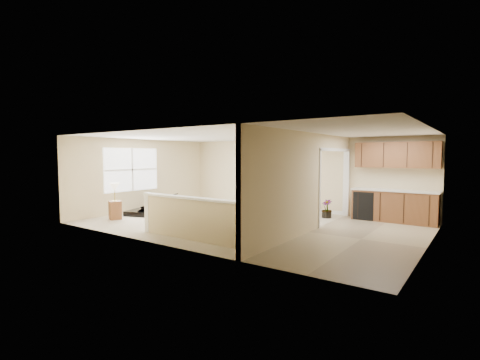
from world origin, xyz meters
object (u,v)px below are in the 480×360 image
Objects in this scene: loveseat at (287,202)px; palm_plant at (256,191)px; small_plant at (327,210)px; piano_bench at (200,212)px; piano at (157,196)px; lamp_stand at (115,204)px; accent_table at (273,195)px.

palm_plant reaches higher than loveseat.
piano_bench is at bearing -136.91° from small_plant.
small_plant is at bearing 8.40° from piano.
piano is 5.52m from small_plant.
piano is at bearing 80.54° from lamp_stand.
lamp_stand is at bearing -150.58° from piano_bench.
accent_table is at bearing 28.08° from piano.
lamp_stand is (-2.29, -1.29, 0.19)m from piano_bench.
piano is 1.25× the size of loveseat.
piano reaches higher than piano_bench.
piano is 3.69× the size of small_plant.
accent_table is (-0.60, 0.10, 0.19)m from loveseat.
palm_plant reaches higher than piano_bench.
loveseat is (3.35, 2.82, -0.27)m from piano.
piano_bench is 0.49× the size of loveseat.
piano reaches higher than loveseat.
accent_table is at bearing 169.17° from small_plant.
loveseat is at bearing 21.41° from piano.
lamp_stand is at bearing -124.33° from accent_table.
palm_plant is 2.86m from small_plant.
loveseat is at bearing 168.66° from small_plant.
accent_table is at bearing 5.92° from palm_plant.
lamp_stand is at bearing -118.18° from piano.
palm_plant is (0.04, 3.01, 0.37)m from piano_bench.
lamp_stand reaches higher than piano_bench.
piano_bench is at bearing -122.37° from loveseat.
loveseat is at bearing 49.97° from lamp_stand.
loveseat is at bearing -1.48° from palm_plant.
small_plant is (2.85, 2.67, -0.03)m from piano_bench.
small_plant is (2.16, -0.41, -0.29)m from accent_table.
small_plant reaches higher than piano_bench.
small_plant is (2.81, -0.34, -0.40)m from palm_plant.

